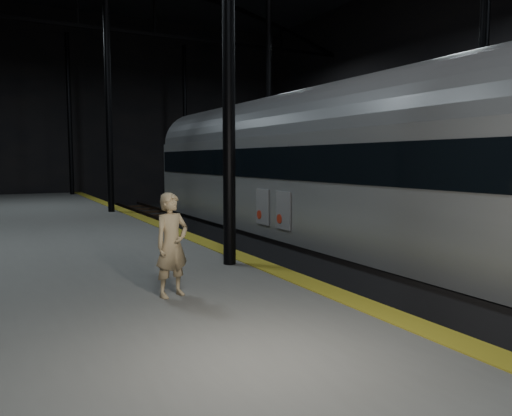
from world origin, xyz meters
TOP-DOWN VIEW (x-y plane):
  - ground at (0.00, 0.00)m, footprint 44.00×44.00m
  - platform_left at (-7.50, 0.00)m, footprint 9.00×43.80m
  - platform_right at (7.50, 0.00)m, footprint 9.00×43.80m
  - tactile_strip at (-3.25, 0.00)m, footprint 0.50×43.80m
  - track at (0.00, 0.00)m, footprint 2.40×43.00m
  - train at (-0.00, -1.24)m, footprint 2.86×19.06m
  - woman at (-5.65, -5.84)m, footprint 0.70×0.57m

SIDE VIEW (x-z plane):
  - ground at x=0.00m, z-range 0.00..0.00m
  - track at x=0.00m, z-range -0.05..0.19m
  - platform_left at x=-7.50m, z-range 0.00..1.00m
  - platform_right at x=7.50m, z-range 0.00..1.00m
  - tactile_strip at x=-3.25m, z-range 1.00..1.01m
  - woman at x=-5.65m, z-range 1.00..2.67m
  - train at x=0.00m, z-range 0.29..5.39m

